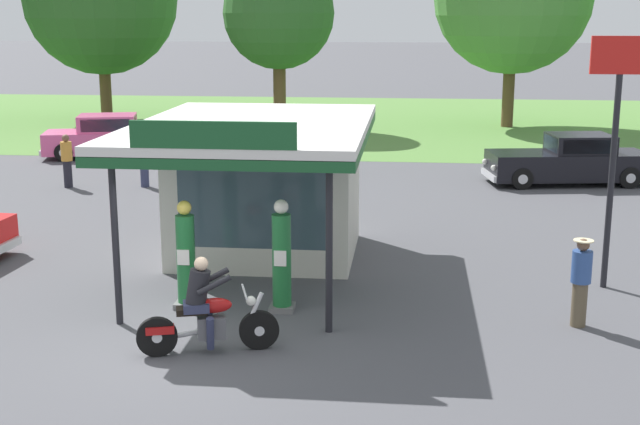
{
  "coord_description": "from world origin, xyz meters",
  "views": [
    {
      "loc": [
        3.51,
        -12.69,
        5.24
      ],
      "look_at": [
        1.76,
        3.71,
        1.4
      ],
      "focal_mm": 48.15,
      "sensor_mm": 36.0,
      "label": 1
    }
  ],
  "objects_px": {
    "gas_pump_nearside": "(186,259)",
    "bystander_leaning_by_kiosk": "(581,280)",
    "parked_car_back_row_far_left": "(263,152)",
    "roadside_pole_sign": "(616,119)",
    "gas_pump_offside": "(282,260)",
    "parked_car_back_row_right": "(111,138)",
    "bystander_strolling_foreground": "(67,160)",
    "bystander_chatting_near_pumps": "(144,159)",
    "motorcycle_with_rider": "(205,314)",
    "parked_car_second_row_spare": "(570,162)"
  },
  "relations": [
    {
      "from": "parked_car_second_row_spare",
      "to": "bystander_leaning_by_kiosk",
      "type": "xyz_separation_m",
      "value": [
        -2.05,
        -12.92,
        0.12
      ]
    },
    {
      "from": "motorcycle_with_rider",
      "to": "bystander_strolling_foreground",
      "type": "xyz_separation_m",
      "value": [
        -7.34,
        12.53,
        0.21
      ]
    },
    {
      "from": "motorcycle_with_rider",
      "to": "bystander_strolling_foreground",
      "type": "distance_m",
      "value": 14.53
    },
    {
      "from": "roadside_pole_sign",
      "to": "bystander_strolling_foreground",
      "type": "bearing_deg",
      "value": 149.53
    },
    {
      "from": "bystander_strolling_foreground",
      "to": "parked_car_back_row_far_left",
      "type": "bearing_deg",
      "value": 29.08
    },
    {
      "from": "parked_car_back_row_far_left",
      "to": "bystander_leaning_by_kiosk",
      "type": "height_order",
      "value": "parked_car_back_row_far_left"
    },
    {
      "from": "parked_car_back_row_far_left",
      "to": "roadside_pole_sign",
      "type": "xyz_separation_m",
      "value": [
        8.75,
        -11.51,
        2.58
      ]
    },
    {
      "from": "parked_car_back_row_right",
      "to": "bystander_chatting_near_pumps",
      "type": "bearing_deg",
      "value": -61.43
    },
    {
      "from": "motorcycle_with_rider",
      "to": "roadside_pole_sign",
      "type": "relative_size",
      "value": 0.45
    },
    {
      "from": "gas_pump_offside",
      "to": "parked_car_back_row_right",
      "type": "bearing_deg",
      "value": 118.7
    },
    {
      "from": "bystander_strolling_foreground",
      "to": "bystander_chatting_near_pumps",
      "type": "relative_size",
      "value": 1.01
    },
    {
      "from": "motorcycle_with_rider",
      "to": "roadside_pole_sign",
      "type": "height_order",
      "value": "roadside_pole_sign"
    },
    {
      "from": "gas_pump_nearside",
      "to": "motorcycle_with_rider",
      "type": "bearing_deg",
      "value": -67.8
    },
    {
      "from": "gas_pump_offside",
      "to": "roadside_pole_sign",
      "type": "height_order",
      "value": "roadside_pole_sign"
    },
    {
      "from": "gas_pump_nearside",
      "to": "parked_car_second_row_spare",
      "type": "relative_size",
      "value": 0.38
    },
    {
      "from": "parked_car_back_row_right",
      "to": "gas_pump_nearside",
      "type": "bearing_deg",
      "value": -66.27
    },
    {
      "from": "gas_pump_nearside",
      "to": "bystander_strolling_foreground",
      "type": "bearing_deg",
      "value": 121.87
    },
    {
      "from": "gas_pump_nearside",
      "to": "motorcycle_with_rider",
      "type": "height_order",
      "value": "gas_pump_nearside"
    },
    {
      "from": "gas_pump_offside",
      "to": "parked_car_second_row_spare",
      "type": "height_order",
      "value": "gas_pump_offside"
    },
    {
      "from": "parked_car_second_row_spare",
      "to": "roadside_pole_sign",
      "type": "relative_size",
      "value": 1.09
    },
    {
      "from": "bystander_leaning_by_kiosk",
      "to": "roadside_pole_sign",
      "type": "xyz_separation_m",
      "value": [
        0.9,
        2.26,
        2.48
      ]
    },
    {
      "from": "parked_car_back_row_right",
      "to": "parked_car_back_row_far_left",
      "type": "bearing_deg",
      "value": -23.39
    },
    {
      "from": "gas_pump_offside",
      "to": "bystander_leaning_by_kiosk",
      "type": "bearing_deg",
      "value": -2.71
    },
    {
      "from": "parked_car_back_row_far_left",
      "to": "roadside_pole_sign",
      "type": "relative_size",
      "value": 1.03
    },
    {
      "from": "parked_car_back_row_far_left",
      "to": "bystander_chatting_near_pumps",
      "type": "height_order",
      "value": "bystander_chatting_near_pumps"
    },
    {
      "from": "gas_pump_offside",
      "to": "roadside_pole_sign",
      "type": "distance_m",
      "value": 6.82
    },
    {
      "from": "motorcycle_with_rider",
      "to": "parked_car_back_row_right",
      "type": "distance_m",
      "value": 19.96
    },
    {
      "from": "parked_car_back_row_far_left",
      "to": "bystander_strolling_foreground",
      "type": "height_order",
      "value": "bystander_strolling_foreground"
    },
    {
      "from": "parked_car_second_row_spare",
      "to": "bystander_leaning_by_kiosk",
      "type": "height_order",
      "value": "parked_car_second_row_spare"
    },
    {
      "from": "bystander_leaning_by_kiosk",
      "to": "gas_pump_offside",
      "type": "bearing_deg",
      "value": 177.29
    },
    {
      "from": "gas_pump_nearside",
      "to": "bystander_leaning_by_kiosk",
      "type": "height_order",
      "value": "gas_pump_nearside"
    },
    {
      "from": "gas_pump_nearside",
      "to": "bystander_leaning_by_kiosk",
      "type": "bearing_deg",
      "value": -2.02
    },
    {
      "from": "gas_pump_offside",
      "to": "parked_car_back_row_far_left",
      "type": "xyz_separation_m",
      "value": [
        -2.68,
        13.52,
        -0.22
      ]
    },
    {
      "from": "parked_car_back_row_far_left",
      "to": "roadside_pole_sign",
      "type": "distance_m",
      "value": 14.68
    },
    {
      "from": "roadside_pole_sign",
      "to": "motorcycle_with_rider",
      "type": "bearing_deg",
      "value": -149.41
    },
    {
      "from": "bystander_chatting_near_pumps",
      "to": "roadside_pole_sign",
      "type": "bearing_deg",
      "value": -36.14
    },
    {
      "from": "bystander_strolling_foreground",
      "to": "bystander_chatting_near_pumps",
      "type": "xyz_separation_m",
      "value": [
        2.32,
        0.34,
        -0.0
      ]
    },
    {
      "from": "bystander_leaning_by_kiosk",
      "to": "parked_car_back_row_far_left",
      "type": "bearing_deg",
      "value": 119.69
    },
    {
      "from": "gas_pump_offside",
      "to": "parked_car_back_row_far_left",
      "type": "relative_size",
      "value": 0.41
    },
    {
      "from": "gas_pump_nearside",
      "to": "parked_car_back_row_far_left",
      "type": "bearing_deg",
      "value": 93.94
    },
    {
      "from": "parked_car_back_row_far_left",
      "to": "bystander_leaning_by_kiosk",
      "type": "distance_m",
      "value": 15.85
    },
    {
      "from": "gas_pump_nearside",
      "to": "parked_car_second_row_spare",
      "type": "bearing_deg",
      "value": 54.72
    },
    {
      "from": "gas_pump_nearside",
      "to": "bystander_leaning_by_kiosk",
      "type": "xyz_separation_m",
      "value": [
        6.92,
        -0.24,
        -0.09
      ]
    },
    {
      "from": "gas_pump_offside",
      "to": "bystander_strolling_foreground",
      "type": "distance_m",
      "value": 13.29
    },
    {
      "from": "gas_pump_offside",
      "to": "parked_car_back_row_right",
      "type": "relative_size",
      "value": 0.39
    },
    {
      "from": "roadside_pole_sign",
      "to": "parked_car_second_row_spare",
      "type": "bearing_deg",
      "value": 83.84
    },
    {
      "from": "parked_car_back_row_far_left",
      "to": "parked_car_back_row_right",
      "type": "bearing_deg",
      "value": 156.61
    },
    {
      "from": "parked_car_back_row_right",
      "to": "parked_car_back_row_far_left",
      "type": "distance_m",
      "value": 6.75
    },
    {
      "from": "parked_car_back_row_far_left",
      "to": "parked_car_second_row_spare",
      "type": "bearing_deg",
      "value": -4.87
    },
    {
      "from": "parked_car_second_row_spare",
      "to": "bystander_strolling_foreground",
      "type": "height_order",
      "value": "bystander_strolling_foreground"
    }
  ]
}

